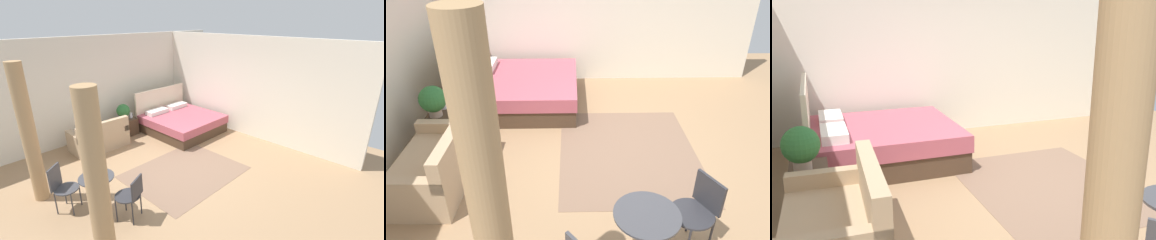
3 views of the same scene
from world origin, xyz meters
The scene contains 11 objects.
ground_plane centered at (0.00, 0.00, -0.01)m, with size 8.65×9.25×0.02m, color #9E7A56.
wall_right centered at (2.83, 0.00, 1.42)m, with size 0.12×6.25×2.83m, color silver.
area_rug centered at (-0.02, -0.25, 0.00)m, with size 2.41×1.96×0.01m, color #7F604C.
bed centered at (1.62, 1.55, 0.29)m, with size 1.93×2.04×1.19m.
couch centered at (-0.69, 2.26, 0.28)m, with size 1.41×0.85×0.82m.
nightstand centered at (0.36, 2.48, 0.24)m, with size 0.48×0.39×0.49m.
potted_plant centered at (0.26, 2.53, 0.74)m, with size 0.38×0.38×0.46m.
vase centered at (0.48, 2.49, 0.56)m, with size 0.10×0.10×0.15m.
balcony_table centered at (-2.01, -0.09, 0.50)m, with size 0.60×0.60×0.72m.
cafe_chair_near_couch centered at (-1.71, -0.68, 0.51)m, with size 0.59×0.59×0.82m.
curtain_right centered at (-2.58, 1.10, 1.31)m, with size 0.26×0.26×2.62m.
Camera 2 is at (-4.29, 0.56, 2.96)m, focal length 33.21 mm.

